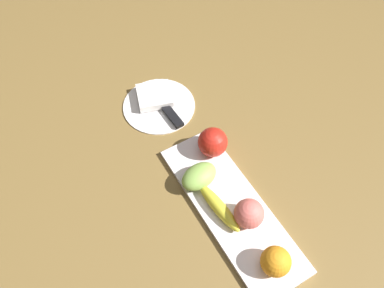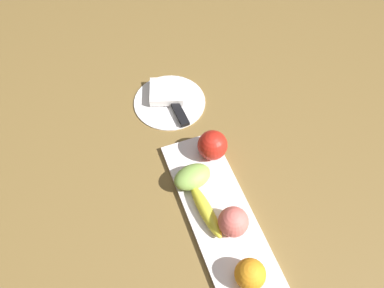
{
  "view_description": "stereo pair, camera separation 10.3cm",
  "coord_description": "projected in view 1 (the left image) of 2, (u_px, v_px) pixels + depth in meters",
  "views": [
    {
      "loc": [
        -0.27,
        0.26,
        0.9
      ],
      "look_at": [
        0.23,
        -0.03,
        0.04
      ],
      "focal_mm": 36.96,
      "sensor_mm": 36.0,
      "label": 1
    },
    {
      "loc": [
        -0.32,
        0.17,
        0.9
      ],
      "look_at": [
        0.23,
        -0.03,
        0.04
      ],
      "focal_mm": 36.96,
      "sensor_mm": 36.0,
      "label": 2
    }
  ],
  "objects": [
    {
      "name": "banana",
      "position": [
        219.0,
        208.0,
        0.95
      ],
      "size": [
        0.15,
        0.05,
        0.03
      ],
      "primitive_type": "ellipsoid",
      "rotation": [
        0.0,
        0.0,
        0.09
      ],
      "color": "yellow",
      "rests_on": "fruit_tray"
    },
    {
      "name": "orange_near_apple",
      "position": [
        276.0,
        261.0,
        0.85
      ],
      "size": [
        0.07,
        0.07,
        0.07
      ],
      "primitive_type": "sphere",
      "color": "orange",
      "rests_on": "fruit_tray"
    },
    {
      "name": "fruit_tray",
      "position": [
        231.0,
        208.0,
        0.97
      ],
      "size": [
        0.46,
        0.15,
        0.01
      ],
      "primitive_type": "cube",
      "color": "white",
      "rests_on": "ground_plane"
    },
    {
      "name": "grape_bunch",
      "position": [
        197.0,
        177.0,
        0.98
      ],
      "size": [
        0.08,
        0.1,
        0.05
      ],
      "primitive_type": "ellipsoid",
      "rotation": [
        0.0,
        0.0,
        1.71
      ],
      "color": "#8DB950",
      "rests_on": "fruit_tray"
    },
    {
      "name": "dinner_plate",
      "position": [
        159.0,
        105.0,
        1.16
      ],
      "size": [
        0.21,
        0.21,
        0.01
      ],
      "primitive_type": "cylinder",
      "color": "white",
      "rests_on": "ground_plane"
    },
    {
      "name": "knife",
      "position": [
        169.0,
        112.0,
        1.13
      ],
      "size": [
        0.18,
        0.03,
        0.01
      ],
      "rotation": [
        0.0,
        0.0,
        0.05
      ],
      "color": "silver",
      "rests_on": "dinner_plate"
    },
    {
      "name": "folded_napkin",
      "position": [
        154.0,
        96.0,
        1.16
      ],
      "size": [
        0.12,
        0.12,
        0.02
      ],
      "primitive_type": "cube",
      "rotation": [
        0.0,
        0.0,
        -0.31
      ],
      "color": "white",
      "rests_on": "dinner_plate"
    },
    {
      "name": "ground_plane",
      "position": [
        228.0,
        227.0,
        0.95
      ],
      "size": [
        2.4,
        2.4,
        0.0
      ],
      "primitive_type": "plane",
      "color": "brown"
    },
    {
      "name": "apple",
      "position": [
        213.0,
        142.0,
        1.03
      ],
      "size": [
        0.08,
        0.08,
        0.08
      ],
      "primitive_type": "sphere",
      "color": "red",
      "rests_on": "fruit_tray"
    },
    {
      "name": "peach",
      "position": [
        249.0,
        214.0,
        0.92
      ],
      "size": [
        0.07,
        0.07,
        0.07
      ],
      "primitive_type": "sphere",
      "color": "#DD675D",
      "rests_on": "fruit_tray"
    }
  ]
}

